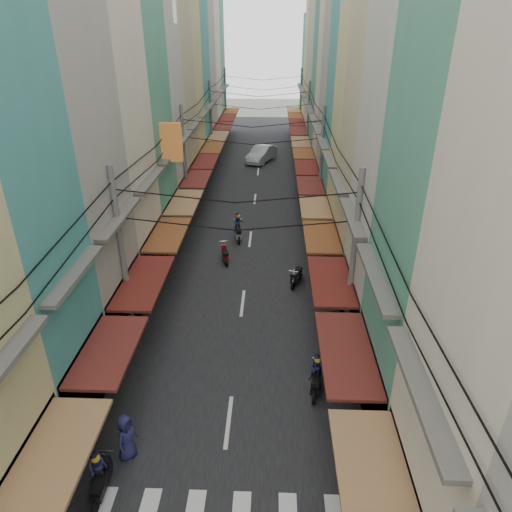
# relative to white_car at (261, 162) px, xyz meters

# --- Properties ---
(ground) EXTENTS (160.00, 160.00, 0.00)m
(ground) POSITION_rel_white_car_xyz_m (-0.23, -33.79, 0.00)
(ground) COLOR slate
(ground) RESTS_ON ground
(road) EXTENTS (10.00, 80.00, 0.02)m
(road) POSITION_rel_white_car_xyz_m (-0.23, -13.79, 0.01)
(road) COLOR black
(road) RESTS_ON ground
(sidewalk_left) EXTENTS (3.00, 80.00, 0.06)m
(sidewalk_left) POSITION_rel_white_car_xyz_m (-6.73, -13.79, 0.03)
(sidewalk_left) COLOR gray
(sidewalk_left) RESTS_ON ground
(sidewalk_right) EXTENTS (3.00, 80.00, 0.06)m
(sidewalk_right) POSITION_rel_white_car_xyz_m (6.27, -13.79, 0.03)
(sidewalk_right) COLOR gray
(sidewalk_right) RESTS_ON ground
(building_row_left) EXTENTS (7.80, 67.67, 23.70)m
(building_row_left) POSITION_rel_white_car_xyz_m (-8.15, -17.22, 9.78)
(building_row_left) COLOR #B9B5A9
(building_row_left) RESTS_ON ground
(building_row_right) EXTENTS (7.80, 68.98, 22.59)m
(building_row_right) POSITION_rel_white_car_xyz_m (7.69, -17.34, 9.41)
(building_row_right) COLOR teal
(building_row_right) RESTS_ON ground
(utility_poles) EXTENTS (10.20, 66.13, 8.20)m
(utility_poles) POSITION_rel_white_car_xyz_m (-0.23, -18.77, 6.59)
(utility_poles) COLOR slate
(utility_poles) RESTS_ON ground
(white_car) EXTENTS (6.24, 4.28, 2.05)m
(white_car) POSITION_rel_white_car_xyz_m (0.00, 0.00, 0.00)
(white_car) COLOR silver
(white_car) RESTS_ON ground
(bicycle) EXTENTS (1.56, 1.01, 1.01)m
(bicycle) POSITION_rel_white_car_xyz_m (7.27, -34.00, 0.00)
(bicycle) COLOR black
(bicycle) RESTS_ON ground
(moving_scooters) EXTENTS (7.47, 20.75, 1.94)m
(moving_scooters) POSITION_rel_white_car_xyz_m (-0.30, -28.55, 0.54)
(moving_scooters) COLOR black
(moving_scooters) RESTS_ON ground
(parked_scooters) EXTENTS (13.27, 13.47, 1.01)m
(parked_scooters) POSITION_rel_white_car_xyz_m (2.98, -37.60, 0.48)
(parked_scooters) COLOR black
(parked_scooters) RESTS_ON ground
(pedestrians) EXTENTS (13.51, 25.33, 2.23)m
(pedestrians) POSITION_rel_white_car_xyz_m (-4.39, -31.68, 1.03)
(pedestrians) COLOR #271F2A
(pedestrians) RESTS_ON ground
(traffic_sign) EXTENTS (0.10, 0.59, 2.69)m
(traffic_sign) POSITION_rel_white_car_xyz_m (4.56, -38.02, 1.94)
(traffic_sign) COLOR slate
(traffic_sign) RESTS_ON ground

